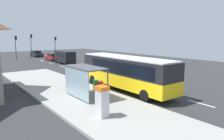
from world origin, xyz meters
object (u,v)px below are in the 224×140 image
at_px(recycling_bin_red, 100,86).
at_px(bus_shelter, 82,74).
at_px(traffic_light_near_side, 55,44).
at_px(traffic_light_median, 31,42).
at_px(bus, 125,71).
at_px(sedan_far, 53,57).
at_px(ticket_machine, 102,101).
at_px(traffic_light_far_side, 16,44).
at_px(white_van, 65,56).
at_px(recycling_bin_green, 96,85).
at_px(sedan_near, 37,53).

xyz_separation_m(recycling_bin_red, bus_shelter, (-2.21, -0.68, 1.44)).
distance_m(traffic_light_near_side, traffic_light_median, 5.36).
relative_size(bus, recycling_bin_red, 11.61).
height_order(bus, sedan_far, bus).
distance_m(ticket_machine, bus_shelter, 4.65).
height_order(recycling_bin_red, bus_shelter, bus_shelter).
relative_size(traffic_light_far_side, bus_shelter, 1.29).
height_order(traffic_light_median, bus_shelter, traffic_light_median).
bearing_deg(white_van, traffic_light_median, 97.52).
xyz_separation_m(white_van, ticket_machine, (-9.72, -26.17, -0.17)).
height_order(white_van, ticket_machine, white_van).
bearing_deg(recycling_bin_red, traffic_light_median, 82.47).
bearing_deg(traffic_light_median, recycling_bin_green, -97.68).
bearing_deg(recycling_bin_green, bus_shelter, -147.98).
distance_m(ticket_machine, traffic_light_median, 40.71).
height_order(bus, white_van, bus).
bearing_deg(traffic_light_far_side, bus_shelter, -95.46).
height_order(traffic_light_near_side, bus_shelter, traffic_light_near_side).
bearing_deg(ticket_machine, bus, 38.26).
height_order(bus, traffic_light_near_side, traffic_light_near_side).
bearing_deg(traffic_light_median, ticket_machine, -101.23).
height_order(sedan_near, sedan_far, same).
bearing_deg(traffic_light_far_side, traffic_light_near_side, -5.31).
xyz_separation_m(traffic_light_near_side, traffic_light_median, (-5.11, 1.60, 0.35)).
bearing_deg(sedan_far, bus_shelter, -107.46).
height_order(ticket_machine, traffic_light_far_side, traffic_light_far_side).
distance_m(recycling_bin_red, traffic_light_near_side, 34.64).
distance_m(white_van, sedan_near, 16.29).
xyz_separation_m(sedan_near, ticket_machine, (-9.81, -42.45, 0.38)).
height_order(traffic_light_near_side, traffic_light_median, traffic_light_median).
distance_m(ticket_machine, traffic_light_near_side, 40.46).
distance_m(recycling_bin_green, traffic_light_far_side, 33.39).
bearing_deg(sedan_far, traffic_light_near_side, 62.49).
distance_m(sedan_far, recycling_bin_green, 27.10).
xyz_separation_m(bus, white_van, (3.91, 21.59, -0.50)).
height_order(sedan_far, recycling_bin_red, sedan_far).
bearing_deg(traffic_light_median, traffic_light_far_side, -167.11).
height_order(recycling_bin_red, traffic_light_median, traffic_light_median).
distance_m(sedan_near, traffic_light_far_side, 6.90).
distance_m(white_van, recycling_bin_green, 21.36).
distance_m(bus, white_van, 21.95).
distance_m(bus, bus_shelter, 4.71).
xyz_separation_m(recycling_bin_green, bus_shelter, (-2.21, -1.38, 1.44)).
bearing_deg(ticket_machine, sedan_near, 76.98).
xyz_separation_m(recycling_bin_green, traffic_light_far_side, (1.10, 33.25, 2.76)).
relative_size(traffic_light_near_side, traffic_light_median, 0.89).
bearing_deg(sedan_near, ticket_machine, -103.02).
xyz_separation_m(bus, traffic_light_median, (2.11, 35.28, 1.78)).
height_order(ticket_machine, traffic_light_near_side, traffic_light_near_side).
relative_size(bus, bus_shelter, 2.76).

